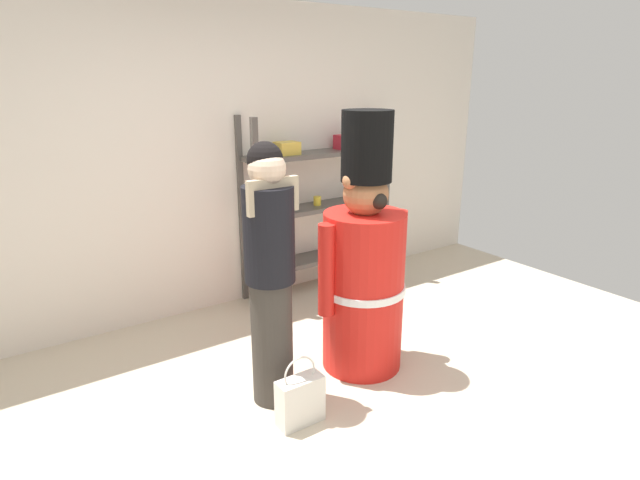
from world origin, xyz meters
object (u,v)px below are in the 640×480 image
at_px(teddy_bear_guard, 364,270).
at_px(person_shopper, 270,271).
at_px(merchandise_shelf, 318,202).
at_px(shopping_bag, 300,400).

height_order(teddy_bear_guard, person_shopper, teddy_bear_guard).
distance_m(merchandise_shelf, shopping_bag, 2.24).
xyz_separation_m(merchandise_shelf, shopping_bag, (-1.28, -1.70, -0.70)).
bearing_deg(merchandise_shelf, shopping_bag, -127.08).
bearing_deg(teddy_bear_guard, merchandise_shelf, 67.91).
bearing_deg(merchandise_shelf, person_shopper, -132.89).
relative_size(person_shopper, shopping_bag, 3.72).
relative_size(merchandise_shelf, shopping_bag, 3.80).
relative_size(teddy_bear_guard, person_shopper, 1.09).
xyz_separation_m(person_shopper, shopping_bag, (0.01, -0.31, -0.72)).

